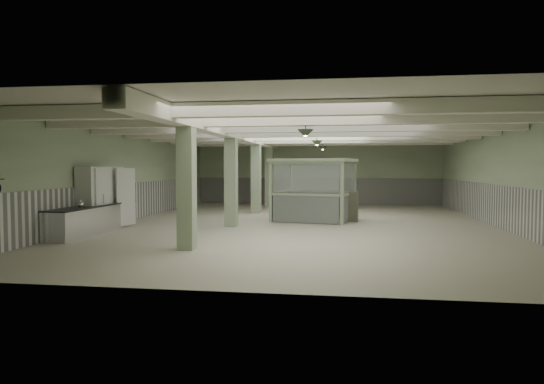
# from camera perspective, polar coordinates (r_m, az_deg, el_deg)

# --- Properties ---
(floor) EXTENTS (20.00, 20.00, 0.00)m
(floor) POSITION_cam_1_polar(r_m,az_deg,el_deg) (18.25, 3.60, -3.80)
(floor) COLOR beige
(floor) RESTS_ON ground
(ceiling) EXTENTS (14.00, 20.00, 0.02)m
(ceiling) POSITION_cam_1_polar(r_m,az_deg,el_deg) (18.18, 3.63, 7.53)
(ceiling) COLOR beige
(ceiling) RESTS_ON wall_back
(wall_back) EXTENTS (14.00, 0.02, 3.60)m
(wall_back) POSITION_cam_1_polar(r_m,az_deg,el_deg) (28.10, 5.35, 2.25)
(wall_back) COLOR #ADC09A
(wall_back) RESTS_ON floor
(wall_front) EXTENTS (14.00, 0.02, 3.60)m
(wall_front) POSITION_cam_1_polar(r_m,az_deg,el_deg) (8.21, -2.31, 0.48)
(wall_front) COLOR #ADC09A
(wall_front) RESTS_ON floor
(wall_left) EXTENTS (0.02, 20.00, 3.60)m
(wall_left) POSITION_cam_1_polar(r_m,az_deg,el_deg) (19.98, -16.83, 1.84)
(wall_left) COLOR #ADC09A
(wall_left) RESTS_ON floor
(wall_right) EXTENTS (0.02, 20.00, 3.60)m
(wall_right) POSITION_cam_1_polar(r_m,az_deg,el_deg) (18.87, 25.32, 1.62)
(wall_right) COLOR #ADC09A
(wall_right) RESTS_ON floor
(wainscot_left) EXTENTS (0.05, 19.90, 1.50)m
(wainscot_left) POSITION_cam_1_polar(r_m,az_deg,el_deg) (20.01, -16.72, -1.17)
(wainscot_left) COLOR silver
(wainscot_left) RESTS_ON floor
(wainscot_right) EXTENTS (0.05, 19.90, 1.50)m
(wainscot_right) POSITION_cam_1_polar(r_m,az_deg,el_deg) (18.91, 25.17, -1.56)
(wainscot_right) COLOR silver
(wainscot_right) RESTS_ON floor
(wainscot_back) EXTENTS (13.90, 0.05, 1.50)m
(wainscot_back) POSITION_cam_1_polar(r_m,az_deg,el_deg) (28.11, 5.33, 0.11)
(wainscot_back) COLOR silver
(wainscot_back) RESTS_ON floor
(girder) EXTENTS (0.45, 19.90, 0.40)m
(girder) POSITION_cam_1_polar(r_m,az_deg,el_deg) (18.54, -4.14, 6.76)
(girder) COLOR white
(girder) RESTS_ON ceiling
(beam_a) EXTENTS (13.90, 0.35, 0.32)m
(beam_a) POSITION_cam_1_polar(r_m,az_deg,el_deg) (10.74, 0.20, 9.73)
(beam_a) COLOR white
(beam_a) RESTS_ON ceiling
(beam_b) EXTENTS (13.90, 0.35, 0.32)m
(beam_b) POSITION_cam_1_polar(r_m,az_deg,el_deg) (13.21, 1.78, 8.47)
(beam_b) COLOR white
(beam_b) RESTS_ON ceiling
(beam_c) EXTENTS (13.90, 0.35, 0.32)m
(beam_c) POSITION_cam_1_polar(r_m,az_deg,el_deg) (15.68, 2.85, 7.60)
(beam_c) COLOR white
(beam_c) RESTS_ON ceiling
(beam_d) EXTENTS (13.90, 0.35, 0.32)m
(beam_d) POSITION_cam_1_polar(r_m,az_deg,el_deg) (18.17, 3.63, 6.97)
(beam_d) COLOR white
(beam_d) RESTS_ON ceiling
(beam_e) EXTENTS (13.90, 0.35, 0.32)m
(beam_e) POSITION_cam_1_polar(r_m,az_deg,el_deg) (20.65, 4.22, 6.49)
(beam_e) COLOR white
(beam_e) RESTS_ON ceiling
(beam_f) EXTENTS (13.90, 0.35, 0.32)m
(beam_f) POSITION_cam_1_polar(r_m,az_deg,el_deg) (23.14, 4.68, 6.11)
(beam_f) COLOR white
(beam_f) RESTS_ON ceiling
(beam_g) EXTENTS (13.90, 0.35, 0.32)m
(beam_g) POSITION_cam_1_polar(r_m,az_deg,el_deg) (25.64, 5.06, 5.80)
(beam_g) COLOR white
(beam_g) RESTS_ON ceiling
(column_a) EXTENTS (0.42, 0.42, 3.60)m
(column_a) POSITION_cam_1_polar(r_m,az_deg,el_deg) (12.72, -10.03, 1.33)
(column_a) COLOR #94A988
(column_a) RESTS_ON floor
(column_b) EXTENTS (0.42, 0.42, 3.60)m
(column_b) POSITION_cam_1_polar(r_m,az_deg,el_deg) (17.53, -4.84, 1.81)
(column_b) COLOR #94A988
(column_b) RESTS_ON floor
(column_c) EXTENTS (0.42, 0.42, 3.60)m
(column_c) POSITION_cam_1_polar(r_m,az_deg,el_deg) (22.43, -1.89, 2.08)
(column_c) COLOR #94A988
(column_c) RESTS_ON floor
(column_d) EXTENTS (0.42, 0.42, 3.60)m
(column_d) POSITION_cam_1_polar(r_m,az_deg,el_deg) (26.37, -0.33, 2.22)
(column_d) COLOR #94A988
(column_d) RESTS_ON floor
(pendant_front) EXTENTS (0.44, 0.44, 0.22)m
(pendant_front) POSITION_cam_1_polar(r_m,az_deg,el_deg) (13.13, 3.96, 6.88)
(pendant_front) COLOR #2D392B
(pendant_front) RESTS_ON ceiling
(pendant_mid) EXTENTS (0.44, 0.44, 0.22)m
(pendant_mid) POSITION_cam_1_polar(r_m,az_deg,el_deg) (18.61, 5.30, 5.73)
(pendant_mid) COLOR #2D392B
(pendant_mid) RESTS_ON ceiling
(pendant_back) EXTENTS (0.44, 0.44, 0.22)m
(pendant_back) POSITION_cam_1_polar(r_m,az_deg,el_deg) (23.60, 5.98, 5.14)
(pendant_back) COLOR #2D392B
(pendant_back) RESTS_ON ceiling
(prep_counter) EXTENTS (0.82, 4.67, 0.91)m
(prep_counter) POSITION_cam_1_polar(r_m,az_deg,el_deg) (16.89, -20.17, -2.96)
(prep_counter) COLOR silver
(prep_counter) RESTS_ON floor
(pitcher_near) EXTENTS (0.22, 0.24, 0.26)m
(pitcher_near) POSITION_cam_1_polar(r_m,az_deg,el_deg) (16.83, -20.62, -1.04)
(pitcher_near) COLOR silver
(pitcher_near) RESTS_ON prep_counter
(pitcher_far) EXTENTS (0.19, 0.21, 0.24)m
(pitcher_far) POSITION_cam_1_polar(r_m,az_deg,el_deg) (15.87, -21.60, -1.33)
(pitcher_far) COLOR silver
(pitcher_far) RESTS_ON prep_counter
(veg_colander) EXTENTS (0.57, 0.57, 0.21)m
(veg_colander) POSITION_cam_1_polar(r_m,az_deg,el_deg) (16.76, -20.78, -1.16)
(veg_colander) COLOR #3A393E
(veg_colander) RESTS_ON prep_counter
(orange_bowl) EXTENTS (0.26, 0.26, 0.08)m
(orange_bowl) POSITION_cam_1_polar(r_m,az_deg,el_deg) (17.29, -19.23, -1.21)
(orange_bowl) COLOR #B2B2B7
(orange_bowl) RESTS_ON prep_counter
(walkin_cooler) EXTENTS (0.90, 2.31, 2.12)m
(walkin_cooler) POSITION_cam_1_polar(r_m,az_deg,el_deg) (17.48, -19.38, -0.78)
(walkin_cooler) COLOR silver
(walkin_cooler) RESTS_ON floor
(guard_booth) EXTENTS (3.55, 3.19, 2.47)m
(guard_booth) POSITION_cam_1_polar(r_m,az_deg,el_deg) (19.48, 4.96, 1.60)
(guard_booth) COLOR #92A483
(guard_booth) RESTS_ON floor
(filing_cabinet) EXTENTS (0.42, 0.57, 1.18)m
(filing_cabinet) POSITION_cam_1_polar(r_m,az_deg,el_deg) (19.33, 9.53, -1.70)
(filing_cabinet) COLOR #525446
(filing_cabinet) RESTS_ON floor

